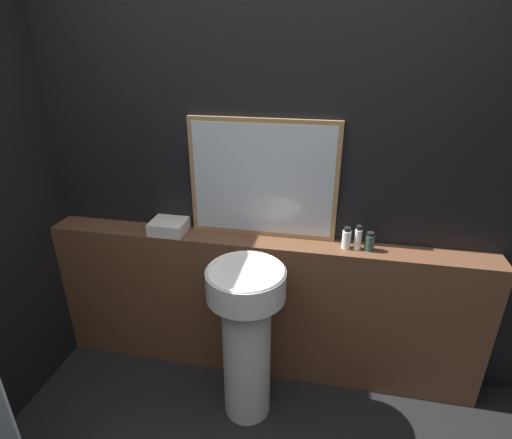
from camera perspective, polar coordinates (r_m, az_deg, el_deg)
wall_back at (r=2.25m, az=1.42°, el=6.05°), size 8.00×0.06×2.50m
vanity_counter at (r=2.51m, az=0.72°, el=-12.33°), size 2.57×0.19×0.92m
pedestal_sink at (r=2.18m, az=-1.37°, el=-15.70°), size 0.40×0.40×0.93m
mirror at (r=2.21m, az=0.95°, el=5.69°), size 0.83×0.03×0.67m
towel_stack at (r=2.41m, az=-12.34°, el=-0.96°), size 0.20×0.18×0.07m
shampoo_bottle at (r=2.21m, az=12.80°, el=-2.67°), size 0.05×0.05×0.12m
conditioner_bottle at (r=2.21m, az=14.37°, el=-2.63°), size 0.04×0.04×0.14m
lotion_bottle at (r=2.23m, az=15.92°, el=-3.11°), size 0.05×0.05×0.11m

